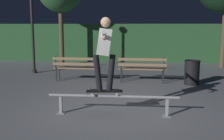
{
  "coord_description": "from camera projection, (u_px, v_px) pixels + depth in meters",
  "views": [
    {
      "loc": [
        0.49,
        -5.99,
        1.92
      ],
      "look_at": [
        -0.09,
        0.53,
        0.85
      ],
      "focal_mm": 44.17,
      "sensor_mm": 36.0,
      "label": 1
    }
  ],
  "objects": [
    {
      "name": "grind_rail",
      "position": [
        113.0,
        99.0,
        5.91
      ],
      "size": [
        2.81,
        0.18,
        0.44
      ],
      "color": "#9E9EA3",
      "rests_on": "ground"
    },
    {
      "name": "trash_can",
      "position": [
        192.0,
        72.0,
        8.94
      ],
      "size": [
        0.52,
        0.52,
        0.8
      ],
      "color": "black",
      "rests_on": "ground"
    },
    {
      "name": "hedge_backdrop",
      "position": [
        128.0,
        42.0,
        14.92
      ],
      "size": [
        24.0,
        1.2,
        1.99
      ],
      "primitive_type": "cube",
      "color": "#2D5B33",
      "rests_on": "ground"
    },
    {
      "name": "lamp_post_left",
      "position": [
        32.0,
        11.0,
        10.82
      ],
      "size": [
        0.32,
        0.32,
        3.9
      ],
      "color": "#282623",
      "rests_on": "ground"
    },
    {
      "name": "park_bench_left_center",
      "position": [
        142.0,
        67.0,
        9.24
      ],
      "size": [
        1.61,
        0.47,
        0.88
      ],
      "color": "#282623",
      "rests_on": "ground"
    },
    {
      "name": "skateboard",
      "position": [
        104.0,
        91.0,
        5.9
      ],
      "size": [
        0.8,
        0.29,
        0.09
      ],
      "color": "black",
      "rests_on": "grind_rail"
    },
    {
      "name": "park_bench_leftmost",
      "position": [
        77.0,
        66.0,
        9.44
      ],
      "size": [
        1.61,
        0.47,
        0.88
      ],
      "color": "#282623",
      "rests_on": "ground"
    },
    {
      "name": "skateboarder",
      "position": [
        104.0,
        48.0,
        5.75
      ],
      "size": [
        0.63,
        1.4,
        1.56
      ],
      "color": "black",
      "rests_on": "skateboard"
    },
    {
      "name": "ground_plane",
      "position": [
        114.0,
        111.0,
        6.24
      ],
      "size": [
        90.0,
        90.0,
        0.0
      ],
      "primitive_type": "plane",
      "color": "slate"
    }
  ]
}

